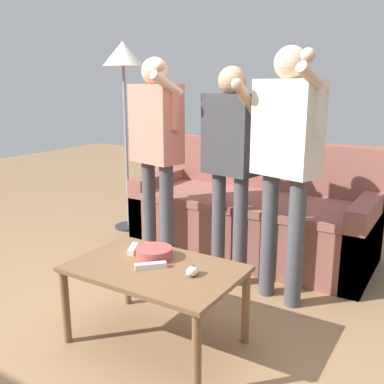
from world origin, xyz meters
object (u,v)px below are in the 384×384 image
at_px(player_left, 156,140).
at_px(game_remote_wand_far, 133,249).
at_px(player_right, 286,148).
at_px(coffee_table, 155,277).
at_px(game_remote_nunchuk, 192,271).
at_px(game_remote_wand_near, 151,266).
at_px(floor_lamp, 123,66).
at_px(snack_bowl, 154,253).
at_px(player_center, 230,151).
at_px(couch, 254,216).

xyz_separation_m(player_left, game_remote_wand_far, (0.37, -0.74, -0.53)).
bearing_deg(player_right, game_remote_wand_far, -131.59).
xyz_separation_m(coffee_table, game_remote_nunchuk, (0.23, 0.01, 0.08)).
bearing_deg(game_remote_wand_near, player_left, 124.23).
bearing_deg(floor_lamp, snack_bowl, -45.66).
xyz_separation_m(player_center, game_remote_wand_near, (0.02, -0.94, -0.48)).
xyz_separation_m(snack_bowl, player_left, (-0.53, 0.76, 0.51)).
height_order(coffee_table, player_right, player_right).
bearing_deg(couch, game_remote_wand_near, -86.26).
bearing_deg(player_center, coffee_table, -88.19).
bearing_deg(player_center, game_remote_nunchuk, -74.25).
bearing_deg(snack_bowl, game_remote_wand_near, -61.04).
xyz_separation_m(coffee_table, player_left, (-0.60, 0.85, 0.60)).
distance_m(coffee_table, game_remote_wand_far, 0.27).
bearing_deg(couch, game_remote_nunchuk, -77.62).
xyz_separation_m(game_remote_nunchuk, floor_lamp, (-1.63, 1.45, 1.07)).
bearing_deg(player_right, snack_bowl, -122.69).
relative_size(couch, game_remote_wand_far, 13.19).
xyz_separation_m(floor_lamp, game_remote_wand_far, (1.17, -1.35, -1.08)).
bearing_deg(player_center, couch, 97.18).
bearing_deg(player_right, floor_lamp, 160.50).
xyz_separation_m(floor_lamp, game_remote_wand_near, (1.40, -1.49, -1.08)).
bearing_deg(coffee_table, game_remote_wand_near, -97.25).
relative_size(player_left, player_right, 0.98).
distance_m(snack_bowl, player_left, 1.06).
relative_size(floor_lamp, player_center, 1.18).
bearing_deg(player_left, player_center, 6.32).
xyz_separation_m(coffee_table, player_right, (0.40, 0.82, 0.62)).
xyz_separation_m(floor_lamp, player_center, (1.38, -0.54, -0.60)).
height_order(game_remote_nunchuk, game_remote_wand_far, game_remote_nunchuk).
xyz_separation_m(snack_bowl, game_remote_wand_far, (-0.16, 0.02, -0.01)).
bearing_deg(coffee_table, floor_lamp, 133.96).
relative_size(coffee_table, player_left, 0.57).
height_order(coffee_table, snack_bowl, snack_bowl).
bearing_deg(player_left, player_right, -1.69).
relative_size(floor_lamp, game_remote_wand_near, 12.25).
xyz_separation_m(coffee_table, player_center, (-0.03, 0.91, 0.55)).
relative_size(coffee_table, game_remote_nunchuk, 10.15).
bearing_deg(snack_bowl, player_left, 125.03).
distance_m(couch, floor_lamp, 1.79).
bearing_deg(game_remote_nunchuk, player_center, 105.75).
relative_size(game_remote_nunchuk, game_remote_wand_far, 0.60).
bearing_deg(player_right, coffee_table, -115.71).
bearing_deg(game_remote_wand_near, couch, 93.74).
bearing_deg(game_remote_wand_far, player_center, 75.56).
distance_m(coffee_table, player_right, 1.10).
bearing_deg(floor_lamp, player_right, -19.50).
relative_size(player_center, game_remote_wand_near, 10.42).
relative_size(snack_bowl, game_remote_wand_near, 1.40).
height_order(coffee_table, player_center, player_center).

